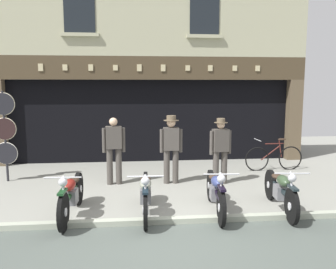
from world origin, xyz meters
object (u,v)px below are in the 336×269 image
(shopkeeper_center, at_px, (171,146))
(leaning_bicycle, at_px, (274,157))
(motorcycle_center, at_px, (216,191))
(salesman_right, at_px, (220,148))
(motorcycle_center_right, at_px, (281,190))
(advert_board_near, at_px, (226,104))
(motorcycle_center_left, at_px, (146,193))
(motorcycle_left, at_px, (71,194))
(tyre_sign_pole, at_px, (5,130))
(salesman_left, at_px, (114,148))

(shopkeeper_center, relative_size, leaning_bicycle, 0.99)
(motorcycle_center, height_order, salesman_right, salesman_right)
(motorcycle_center_right, distance_m, advert_board_near, 5.11)
(motorcycle_center_left, xyz_separation_m, shopkeeper_center, (0.72, 2.14, 0.53))
(motorcycle_left, distance_m, shopkeeper_center, 3.01)
(shopkeeper_center, bearing_deg, motorcycle_center_left, 73.26)
(shopkeeper_center, height_order, advert_board_near, advert_board_near)
(motorcycle_left, bearing_deg, shopkeeper_center, -132.64)
(shopkeeper_center, bearing_deg, motorcycle_center, 108.32)
(tyre_sign_pole, bearing_deg, motorcycle_center, -29.73)
(leaning_bicycle, bearing_deg, advert_board_near, 28.70)
(motorcycle_left, height_order, motorcycle_center_right, motorcycle_left)
(motorcycle_center_left, xyz_separation_m, salesman_right, (1.92, 1.97, 0.47))
(salesman_left, height_order, shopkeeper_center, shopkeeper_center)
(salesman_right, height_order, tyre_sign_pole, tyre_sign_pole)
(motorcycle_left, bearing_deg, tyre_sign_pole, -50.51)
(motorcycle_center_right, bearing_deg, motorcycle_center_left, 5.42)
(motorcycle_center_left, distance_m, leaning_bicycle, 4.98)
(leaning_bicycle, bearing_deg, motorcycle_left, 119.06)
(motorcycle_left, xyz_separation_m, motorcycle_center, (2.72, -0.03, -0.00))
(motorcycle_left, distance_m, motorcycle_center_left, 1.37)
(motorcycle_center, xyz_separation_m, salesman_left, (-2.03, 2.18, 0.49))
(salesman_left, relative_size, advert_board_near, 1.67)
(motorcycle_center_right, relative_size, salesman_right, 1.22)
(shopkeeper_center, height_order, salesman_right, shopkeeper_center)
(motorcycle_center_right, xyz_separation_m, salesman_left, (-3.31, 2.23, 0.49))
(motorcycle_center, xyz_separation_m, advert_board_near, (1.46, 4.86, 1.40))
(salesman_left, distance_m, shopkeeper_center, 1.41)
(motorcycle_center_left, height_order, advert_board_near, advert_board_near)
(motorcycle_center_right, distance_m, shopkeeper_center, 2.94)
(motorcycle_center_right, xyz_separation_m, tyre_sign_pole, (-6.04, 2.77, 0.90))
(motorcycle_center_right, xyz_separation_m, advert_board_near, (0.19, 4.91, 1.40))
(motorcycle_center_left, height_order, motorcycle_center, motorcycle_center_left)
(advert_board_near, bearing_deg, salesman_right, -107.07)
(motorcycle_left, relative_size, salesman_left, 1.22)
(salesman_right, height_order, leaning_bicycle, salesman_right)
(motorcycle_left, relative_size, leaning_bicycle, 1.18)
(motorcycle_center_right, distance_m, tyre_sign_pole, 6.71)
(motorcycle_center_left, height_order, salesman_right, salesman_right)
(shopkeeper_center, xyz_separation_m, advert_board_near, (2.09, 2.74, 0.87))
(motorcycle_center_left, distance_m, motorcycle_center_right, 2.62)
(tyre_sign_pole, xyz_separation_m, advert_board_near, (6.23, 2.14, 0.50))
(motorcycle_center, bearing_deg, leaning_bicycle, -123.03)
(motorcycle_left, distance_m, tyre_sign_pole, 3.50)
(motorcycle_center_left, relative_size, salesman_right, 1.24)
(motorcycle_left, relative_size, tyre_sign_pole, 0.88)
(motorcycle_center_right, height_order, salesman_left, salesman_left)
(salesman_left, bearing_deg, motorcycle_center, 128.23)
(motorcycle_center_right, bearing_deg, motorcycle_center, 4.04)
(motorcycle_center, height_order, advert_board_near, advert_board_near)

